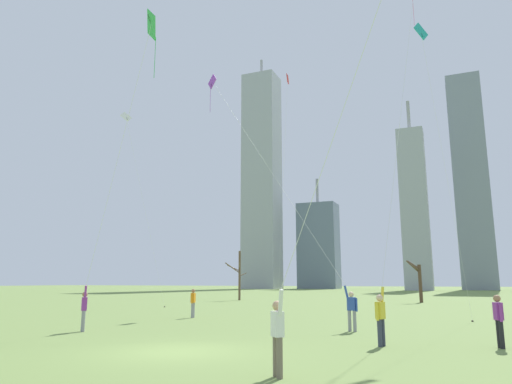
% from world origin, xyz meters
% --- Properties ---
extents(ground_plane, '(400.00, 400.00, 0.00)m').
position_xyz_m(ground_plane, '(0.00, 0.00, 0.00)').
color(ground_plane, olive).
extents(kite_flyer_foreground_right_blue, '(6.45, 4.12, 14.37)m').
position_xyz_m(kite_flyer_foreground_right_blue, '(4.66, -2.78, 2.29)').
color(kite_flyer_foreground_right_blue, '#726656').
rests_on(kite_flyer_foreground_right_blue, ground).
extents(kite_flyer_midfield_left_green, '(4.55, 2.15, 12.75)m').
position_xyz_m(kite_flyer_midfield_left_green, '(-5.91, 2.98, 3.03)').
color(kite_flyer_midfield_left_green, gray).
rests_on(kite_flyer_midfield_left_green, ground).
extents(kite_flyer_far_back_purple, '(9.69, 4.44, 14.84)m').
position_xyz_m(kite_flyer_far_back_purple, '(2.15, 8.28, 3.17)').
color(kite_flyer_far_back_purple, gray).
rests_on(kite_flyer_far_back_purple, ground).
extents(kite_flyer_foreground_left_pink, '(1.80, 11.43, 19.87)m').
position_xyz_m(kite_flyer_foreground_left_pink, '(5.72, 5.83, 5.00)').
color(kite_flyer_foreground_left_pink, '#33384C').
rests_on(kite_flyer_foreground_left_pink, ground).
extents(bystander_far_off_by_trees, '(0.28, 0.49, 1.62)m').
position_xyz_m(bystander_far_off_by_trees, '(8.89, 4.50, 0.90)').
color(bystander_far_off_by_trees, black).
rests_on(bystander_far_off_by_trees, ground).
extents(bystander_watching_nearby, '(0.27, 0.50, 1.62)m').
position_xyz_m(bystander_watching_nearby, '(-6.26, 11.56, 0.90)').
color(bystander_watching_nearby, gray).
rests_on(bystander_watching_nearby, ground).
extents(distant_kite_high_overhead_teal, '(1.78, 3.16, 15.75)m').
position_xyz_m(distant_kite_high_overhead_teal, '(7.13, 12.31, 14.01)').
color(distant_kite_high_overhead_teal, teal).
rests_on(distant_kite_high_overhead_teal, ground).
extents(distant_kite_low_near_trees_white, '(0.90, 5.74, 14.89)m').
position_xyz_m(distant_kite_low_near_trees_white, '(-14.55, 15.62, 12.92)').
color(distant_kite_low_near_trees_white, white).
rests_on(distant_kite_low_near_trees_white, ground).
extents(distant_kite_drifting_right_red, '(2.56, 3.63, 21.30)m').
position_xyz_m(distant_kite_drifting_right_red, '(-5.58, 26.79, 18.93)').
color(distant_kite_drifting_right_red, red).
rests_on(distant_kite_drifting_right_red, ground).
extents(bare_tree_rightmost, '(2.03, 2.87, 5.45)m').
position_xyz_m(bare_tree_rightmost, '(-14.57, 35.78, 2.86)').
color(bare_tree_rightmost, brown).
rests_on(bare_tree_rightmost, ground).
extents(bare_tree_far_right_edge, '(1.36, 1.84, 4.13)m').
position_xyz_m(bare_tree_far_right_edge, '(4.46, 37.23, 2.17)').
color(bare_tree_far_right_edge, '#4C3828').
rests_on(bare_tree_far_right_edge, ground).
extents(skyline_mid_tower_left, '(8.13, 7.30, 54.88)m').
position_xyz_m(skyline_mid_tower_left, '(13.37, 115.04, 27.44)').
color(skyline_mid_tower_left, gray).
rests_on(skyline_mid_tower_left, ground).
extents(skyline_wide_slab, '(10.12, 8.46, 71.33)m').
position_xyz_m(skyline_wide_slab, '(-43.85, 115.03, 32.76)').
color(skyline_wide_slab, '#9EA3AD').
rests_on(skyline_wide_slab, ground).
extents(skyline_mid_tower_right, '(11.24, 7.87, 32.56)m').
position_xyz_m(skyline_mid_tower_right, '(-28.39, 121.31, 12.44)').
color(skyline_mid_tower_right, slate).
rests_on(skyline_mid_tower_right, ground).
extents(skyline_squat_block, '(6.28, 5.70, 46.80)m').
position_xyz_m(skyline_squat_block, '(0.10, 104.81, 19.59)').
color(skyline_squat_block, '#9EA3AD').
rests_on(skyline_squat_block, ground).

